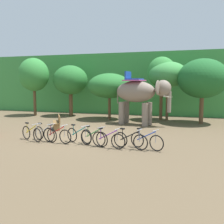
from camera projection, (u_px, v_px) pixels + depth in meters
name	position (u px, v px, depth m)	size (l,w,h in m)	color
ground_plane	(84.00, 137.00, 13.49)	(80.00, 80.00, 0.00)	brown
foliage_hedge	(132.00, 84.00, 25.68)	(36.00, 6.00, 5.77)	#3D8E42
tree_far_left	(34.00, 75.00, 22.01)	(2.69, 2.69, 5.20)	brown
tree_right	(70.00, 80.00, 21.88)	(3.06, 3.06, 4.53)	brown
tree_center_left	(109.00, 86.00, 19.69)	(3.44, 3.44, 3.74)	brown
tree_far_right	(162.00, 73.00, 19.40)	(2.22, 2.22, 5.02)	brown
tree_left	(168.00, 75.00, 19.15)	(3.03, 3.03, 4.62)	brown
tree_center	(203.00, 79.00, 17.56)	(3.54, 3.54, 4.69)	brown
elephant	(140.00, 94.00, 17.20)	(4.25, 2.45, 3.78)	gray
bike_yellow	(32.00, 133.00, 12.50)	(1.59, 0.78, 0.92)	black
bike_white	(45.00, 134.00, 12.40)	(1.63, 0.71, 0.92)	black
bike_red	(57.00, 135.00, 12.02)	(1.69, 0.52, 0.92)	black
bike_teal	(79.00, 136.00, 11.92)	(1.59, 0.79, 0.92)	black
bike_green	(94.00, 137.00, 11.55)	(1.59, 0.78, 0.92)	black
bike_purple	(108.00, 140.00, 11.08)	(1.68, 0.55, 0.92)	black
bike_black	(130.00, 140.00, 10.93)	(1.66, 0.62, 0.92)	black
bike_blue	(147.00, 141.00, 10.86)	(1.58, 0.79, 0.92)	black
wooden_bench	(57.00, 122.00, 15.67)	(1.13, 1.49, 0.89)	brown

